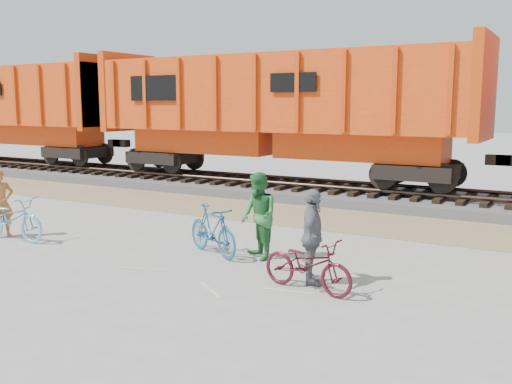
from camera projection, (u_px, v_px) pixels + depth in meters
The scene contains 12 objects.
ground at pixel (211, 266), 11.20m from camera, with size 120.00×120.00×0.00m, color #9E9E99.
gravel_strip at pixel (322, 218), 15.92m from camera, with size 120.00×3.00×0.02m, color #99835E.
ballast_bed at pixel (364, 196), 18.90m from camera, with size 120.00×4.00×0.30m, color slate.
track at pixel (364, 186), 18.85m from camera, with size 120.00×2.60×0.24m.
hopper_car_left at pixel (1, 108), 27.45m from camera, with size 14.00×3.13×4.65m.
hopper_car_center at pixel (277, 109), 20.08m from camera, with size 14.00×3.13×4.65m.
bicycle_blue at pixel (12, 218), 13.32m from camera, with size 0.69×1.98×1.04m, color #7DBFDD.
bicycle_teal at pixel (213, 230), 12.00m from camera, with size 0.50×1.76×1.06m, color #1B5779.
bicycle_maroon at pixel (308, 265), 9.66m from camera, with size 0.61×1.75×0.92m, color #4C111D.
person_solo at pixel (1, 203), 13.60m from camera, with size 0.60×0.39×1.64m, color #B66831.
person_man at pixel (259, 216), 11.63m from camera, with size 0.87×0.68×1.79m, color #2D7336.
person_woman at pixel (312, 237), 10.00m from camera, with size 0.99×0.41×1.70m, color slate.
Camera 1 is at (6.16, -8.98, 3.15)m, focal length 40.00 mm.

